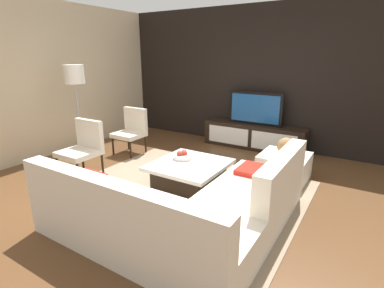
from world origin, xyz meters
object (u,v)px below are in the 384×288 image
Objects in this scene: coffee_table at (189,175)px; accent_chair_near at (84,145)px; media_console at (253,136)px; fruit_bowl at (182,156)px; television at (255,108)px; ottoman at (284,167)px; accent_chair_far at (132,128)px; sectional_couch at (187,211)px; decorative_ball at (286,146)px; floor_lamp at (75,80)px.

accent_chair_near is at bearing -165.68° from coffee_table.
fruit_bowl reaches higher than media_console.
ottoman is at bearing -52.60° from television.
ottoman is at bearing -52.59° from media_console.
ottoman is 2.90m from accent_chair_far.
media_console is 2.02× the size of coffee_table.
accent_chair_far is (-1.63, 0.69, 0.06)m from fruit_bowl.
sectional_couch is 3.00m from accent_chair_far.
accent_chair_near is at bearing -152.10° from ottoman.
media_console is 3.33m from sectional_couch.
decorative_ball is (2.88, 0.25, 0.04)m from accent_chair_far.
fruit_bowl reaches higher than coffee_table.
coffee_table is 3.88× the size of decorative_ball.
sectional_couch is (0.50, -3.29, -0.54)m from television.
television is at bearing 90.00° from media_console.
accent_chair_near reaches higher than fruit_bowl.
television is 1.26× the size of accent_chair_far.
media_console reaches higher than ottoman.
fruit_bowl is (-0.78, 1.09, 0.15)m from sectional_couch.
sectional_couch is at bearing -18.94° from accent_chair_near.
coffee_table is at bearing -26.03° from accent_chair_far.
accent_chair_far is 3.31× the size of decorative_ball.
television is 1.07× the size of coffee_table.
accent_chair_near is (-1.80, -2.73, -0.34)m from television.
television is 4.16× the size of decorative_ball.
sectional_couch reaches higher than decorative_ball.
floor_lamp is at bearing -164.28° from decorative_ball.
accent_chair_near is 1.22m from accent_chair_far.
media_console is at bearing 35.76° from accent_chair_far.
ottoman is (0.97, -1.26, -0.05)m from media_console.
accent_chair_far is at bearing -175.03° from decorative_ball.
floor_lamp is at bearing -138.10° from media_console.
sectional_couch is 1.35m from fruit_bowl.
television reaches higher than fruit_bowl.
television is at bearing 98.56° from sectional_couch.
accent_chair_far is (-2.88, -0.25, 0.29)m from ottoman.
television reaches higher than accent_chair_near.
accent_chair_near is (-2.30, 0.56, 0.20)m from sectional_couch.
accent_chair_far reaches higher than decorative_ball.
coffee_table is (-0.60, 1.00, -0.08)m from sectional_couch.
sectional_couch is 1.37× the size of floor_lamp.
accent_chair_far is at bearing 156.63° from coffee_table.
television is at bearing 51.38° from accent_chair_near.
coffee_table is 2.69m from floor_lamp.
sectional_couch reaches higher than media_console.
accent_chair_near reaches higher than coffee_table.
television is at bearing 41.91° from floor_lamp.
television is 3.29m from accent_chair_near.
floor_lamp is 2.41× the size of ottoman.
fruit_bowl is 1.77m from accent_chair_far.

